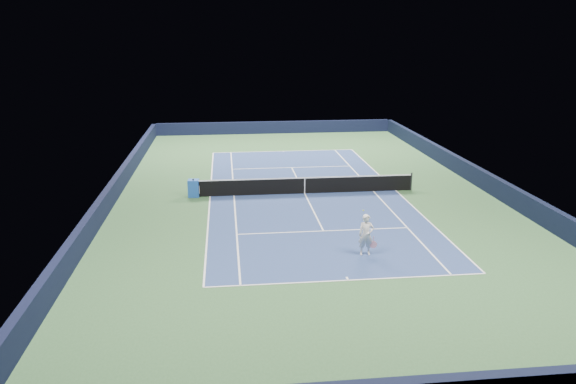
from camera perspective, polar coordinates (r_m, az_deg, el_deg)
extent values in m
plane|color=#2E542D|center=(32.80, 1.70, -0.15)|extent=(40.00, 40.00, 0.00)
cube|color=black|center=(51.90, -1.39, 6.58)|extent=(22.00, 0.35, 1.10)
cube|color=black|center=(35.78, 19.14, 1.25)|extent=(0.35, 40.00, 1.10)
cube|color=black|center=(32.95, -17.28, 0.18)|extent=(0.35, 40.00, 1.10)
cube|color=navy|center=(32.80, 1.70, -0.15)|extent=(10.97, 23.77, 0.01)
cube|color=white|center=(44.24, -0.47, 4.18)|extent=(10.97, 0.08, 0.00)
cube|color=white|center=(21.83, 6.13, -8.90)|extent=(10.97, 0.08, 0.00)
cube|color=white|center=(33.98, 10.89, 0.16)|extent=(0.08, 23.77, 0.00)
cube|color=white|center=(32.50, -7.92, -0.44)|extent=(0.08, 23.77, 0.00)
cube|color=white|center=(33.61, 8.66, 0.09)|extent=(0.08, 23.77, 0.00)
cube|color=white|center=(32.49, -5.51, -0.36)|extent=(0.08, 23.77, 0.00)
cube|color=white|center=(38.92, 0.37, 2.50)|extent=(8.23, 0.08, 0.00)
cube|color=white|center=(26.79, 3.62, -3.97)|extent=(8.23, 0.08, 0.00)
cube|color=white|center=(32.79, 1.70, -0.14)|extent=(0.08, 12.80, 0.00)
cube|color=white|center=(44.09, -0.45, 4.14)|extent=(0.08, 0.30, 0.00)
cube|color=white|center=(21.96, 6.05, -8.74)|extent=(0.08, 0.30, 0.00)
cylinder|color=black|center=(32.39, -9.57, 0.40)|extent=(0.10, 0.10, 1.07)
cylinder|color=black|center=(34.12, 12.41, 1.05)|extent=(0.10, 0.10, 1.07)
cube|color=black|center=(32.67, 1.70, 0.62)|extent=(12.80, 0.03, 0.91)
cube|color=white|center=(32.54, 1.71, 1.44)|extent=(12.80, 0.04, 0.06)
cube|color=white|center=(32.67, 1.70, 0.62)|extent=(0.05, 0.04, 0.91)
cube|color=blue|center=(32.49, -9.56, 0.39)|extent=(0.65, 0.60, 1.00)
cube|color=silver|center=(32.49, -9.05, 0.32)|extent=(0.10, 0.44, 0.44)
imported|color=silver|center=(23.94, 7.94, -4.33)|extent=(0.69, 0.48, 1.78)
cylinder|color=#C68099|center=(24.05, 8.69, -4.78)|extent=(0.03, 0.03, 0.29)
cylinder|color=black|center=(24.13, 8.67, -5.31)|extent=(0.29, 0.02, 0.29)
cylinder|color=pink|center=(24.13, 8.67, -5.31)|extent=(0.32, 0.03, 0.32)
sphere|color=#B9DD2E|center=(24.63, 7.67, -1.87)|extent=(0.07, 0.07, 0.07)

